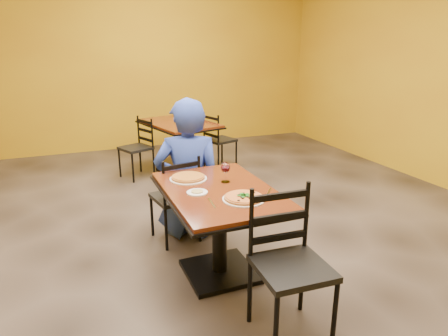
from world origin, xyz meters
name	(u,v)px	position (x,y,z in m)	size (l,w,h in m)	color
floor	(200,246)	(0.00, 0.00, 0.00)	(7.00, 8.00, 0.01)	black
wall_back	(125,63)	(0.00, 4.00, 1.50)	(7.00, 0.01, 3.00)	#BB9714
table_main	(219,212)	(0.00, -0.50, 0.56)	(0.83, 1.23, 0.75)	#5A2B0E
table_second	(179,135)	(0.45, 2.28, 0.56)	(1.08, 1.37, 0.75)	#5A2B0E
chair_main_near	(292,269)	(0.16, -1.34, 0.49)	(0.44, 0.44, 0.98)	black
chair_main_far	(175,198)	(-0.17, 0.25, 0.43)	(0.39, 0.39, 0.86)	black
chair_second_left	(136,148)	(-0.18, 2.28, 0.42)	(0.38, 0.38, 0.84)	black
chair_second_right	(220,140)	(1.09, 2.28, 0.42)	(0.38, 0.38, 0.85)	black
diner	(188,168)	(-0.01, 0.32, 0.68)	(0.66, 0.43, 1.36)	navy
plate_main	(244,199)	(0.08, -0.77, 0.76)	(0.31, 0.31, 0.01)	white
pizza_main	(244,197)	(0.08, -0.77, 0.77)	(0.28, 0.28, 0.02)	maroon
plate_far	(188,179)	(-0.16, -0.19, 0.76)	(0.31, 0.31, 0.01)	white
pizza_far	(188,177)	(-0.16, -0.19, 0.77)	(0.28, 0.28, 0.02)	gold
side_plate	(197,192)	(-0.19, -0.52, 0.76)	(0.16, 0.16, 0.01)	white
dip	(197,191)	(-0.19, -0.52, 0.76)	(0.09, 0.09, 0.01)	#A69150
wine_glass	(225,171)	(0.11, -0.36, 0.84)	(0.08, 0.08, 0.18)	white
fork	(212,203)	(-0.15, -0.74, 0.75)	(0.01, 0.19, 0.00)	silver
knife	(268,193)	(0.31, -0.72, 0.75)	(0.01, 0.21, 0.00)	silver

